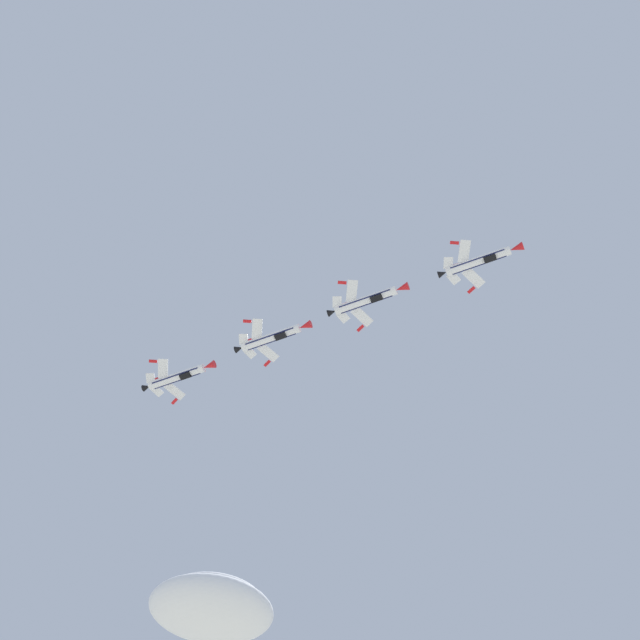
# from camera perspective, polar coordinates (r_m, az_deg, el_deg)

# --- Properties ---
(cloud_near_formation) EXTENTS (50.87, 36.95, 20.39)m
(cloud_near_formation) POSITION_cam_1_polar(r_m,az_deg,el_deg) (347.67, -7.66, -19.60)
(cloud_near_formation) COLOR white
(cloud_low_wispy) EXTENTS (47.31, 27.02, 21.07)m
(cloud_low_wispy) POSITION_cam_1_polar(r_m,az_deg,el_deg) (420.67, -7.33, -18.86)
(cloud_low_wispy) COLOR white
(fighter_jet_lead) EXTENTS (13.18, 12.00, 4.76)m
(fighter_jet_lead) POSITION_cam_1_polar(r_m,az_deg,el_deg) (148.84, 11.20, 4.13)
(fighter_jet_lead) COLOR white
(fighter_jet_left_wing) EXTENTS (13.18, 12.00, 4.77)m
(fighter_jet_left_wing) POSITION_cam_1_polar(r_m,az_deg,el_deg) (148.95, 3.35, 1.42)
(fighter_jet_left_wing) COLOR white
(fighter_jet_right_wing) EXTENTS (13.18, 12.09, 4.44)m
(fighter_jet_right_wing) POSITION_cam_1_polar(r_m,az_deg,el_deg) (153.71, -3.40, -1.23)
(fighter_jet_right_wing) COLOR white
(fighter_jet_left_outer) EXTENTS (13.18, 12.10, 4.41)m
(fighter_jet_left_outer) POSITION_cam_1_polar(r_m,az_deg,el_deg) (160.37, -10.00, -3.95)
(fighter_jet_left_outer) COLOR white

